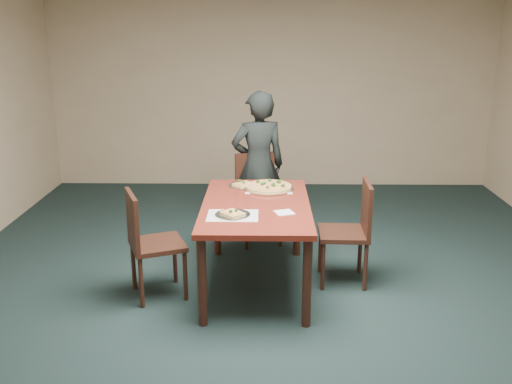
{
  "coord_description": "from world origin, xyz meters",
  "views": [
    {
      "loc": [
        -0.09,
        -3.81,
        2.21
      ],
      "look_at": [
        -0.16,
        0.74,
        0.85
      ],
      "focal_mm": 40.0,
      "sensor_mm": 36.0,
      "label": 1
    }
  ],
  "objects_px": {
    "slice_plate_near": "(233,214)",
    "slice_plate_far": "(243,185)",
    "dining_table": "(256,214)",
    "chair_left": "(148,238)",
    "chair_right": "(353,226)",
    "diner": "(258,166)",
    "pizza_pan": "(269,187)",
    "chair_far": "(257,192)"
  },
  "relations": [
    {
      "from": "slice_plate_near",
      "to": "slice_plate_far",
      "type": "bearing_deg",
      "value": 86.55
    },
    {
      "from": "dining_table",
      "to": "slice_plate_near",
      "type": "relative_size",
      "value": 5.36
    },
    {
      "from": "chair_left",
      "to": "chair_right",
      "type": "height_order",
      "value": "same"
    },
    {
      "from": "diner",
      "to": "pizza_pan",
      "type": "bearing_deg",
      "value": 83.52
    },
    {
      "from": "dining_table",
      "to": "chair_far",
      "type": "xyz_separation_m",
      "value": [
        -0.0,
        1.11,
        -0.14
      ]
    },
    {
      "from": "chair_far",
      "to": "chair_left",
      "type": "xyz_separation_m",
      "value": [
        -0.88,
        -1.33,
        0.0
      ]
    },
    {
      "from": "diner",
      "to": "slice_plate_near",
      "type": "distance_m",
      "value": 1.53
    },
    {
      "from": "chair_left",
      "to": "diner",
      "type": "xyz_separation_m",
      "value": [
        0.89,
        1.42,
        0.26
      ]
    },
    {
      "from": "chair_far",
      "to": "diner",
      "type": "bearing_deg",
      "value": 70.22
    },
    {
      "from": "chair_right",
      "to": "slice_plate_far",
      "type": "height_order",
      "value": "chair_right"
    },
    {
      "from": "chair_far",
      "to": "pizza_pan",
      "type": "relative_size",
      "value": 1.99
    },
    {
      "from": "pizza_pan",
      "to": "slice_plate_far",
      "type": "height_order",
      "value": "pizza_pan"
    },
    {
      "from": "dining_table",
      "to": "slice_plate_far",
      "type": "distance_m",
      "value": 0.55
    },
    {
      "from": "dining_table",
      "to": "chair_left",
      "type": "height_order",
      "value": "chair_left"
    },
    {
      "from": "chair_left",
      "to": "diner",
      "type": "distance_m",
      "value": 1.7
    },
    {
      "from": "chair_right",
      "to": "slice_plate_far",
      "type": "distance_m",
      "value": 1.08
    },
    {
      "from": "chair_far",
      "to": "diner",
      "type": "xyz_separation_m",
      "value": [
        0.01,
        0.09,
        0.26
      ]
    },
    {
      "from": "chair_far",
      "to": "slice_plate_near",
      "type": "distance_m",
      "value": 1.46
    },
    {
      "from": "diner",
      "to": "slice_plate_near",
      "type": "height_order",
      "value": "diner"
    },
    {
      "from": "dining_table",
      "to": "chair_far",
      "type": "bearing_deg",
      "value": 90.14
    },
    {
      "from": "chair_left",
      "to": "diner",
      "type": "height_order",
      "value": "diner"
    },
    {
      "from": "dining_table",
      "to": "chair_far",
      "type": "relative_size",
      "value": 1.65
    },
    {
      "from": "chair_left",
      "to": "slice_plate_near",
      "type": "distance_m",
      "value": 0.75
    },
    {
      "from": "chair_far",
      "to": "chair_right",
      "type": "relative_size",
      "value": 1.0
    },
    {
      "from": "chair_left",
      "to": "slice_plate_far",
      "type": "distance_m",
      "value": 1.09
    },
    {
      "from": "chair_left",
      "to": "dining_table",
      "type": "bearing_deg",
      "value": -98.33
    },
    {
      "from": "slice_plate_near",
      "to": "dining_table",
      "type": "bearing_deg",
      "value": 60.76
    },
    {
      "from": "dining_table",
      "to": "chair_right",
      "type": "height_order",
      "value": "chair_right"
    },
    {
      "from": "chair_far",
      "to": "diner",
      "type": "relative_size",
      "value": 0.59
    },
    {
      "from": "chair_left",
      "to": "chair_right",
      "type": "distance_m",
      "value": 1.74
    },
    {
      "from": "dining_table",
      "to": "pizza_pan",
      "type": "height_order",
      "value": "pizza_pan"
    },
    {
      "from": "chair_right",
      "to": "diner",
      "type": "bearing_deg",
      "value": -141.54
    },
    {
      "from": "chair_right",
      "to": "slice_plate_far",
      "type": "xyz_separation_m",
      "value": [
        -0.96,
        0.44,
        0.25
      ]
    },
    {
      "from": "chair_left",
      "to": "slice_plate_far",
      "type": "xyz_separation_m",
      "value": [
        0.76,
        0.75,
        0.25
      ]
    },
    {
      "from": "dining_table",
      "to": "slice_plate_far",
      "type": "xyz_separation_m",
      "value": [
        -0.13,
        0.53,
        0.1
      ]
    },
    {
      "from": "chair_right",
      "to": "diner",
      "type": "relative_size",
      "value": 0.59
    },
    {
      "from": "chair_left",
      "to": "pizza_pan",
      "type": "relative_size",
      "value": 1.99
    },
    {
      "from": "chair_far",
      "to": "chair_left",
      "type": "height_order",
      "value": "same"
    },
    {
      "from": "diner",
      "to": "slice_plate_far",
      "type": "relative_size",
      "value": 5.55
    },
    {
      "from": "chair_left",
      "to": "diner",
      "type": "relative_size",
      "value": 0.59
    },
    {
      "from": "diner",
      "to": "pizza_pan",
      "type": "distance_m",
      "value": 0.78
    },
    {
      "from": "chair_far",
      "to": "diner",
      "type": "height_order",
      "value": "diner"
    }
  ]
}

